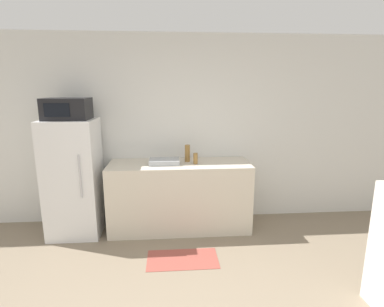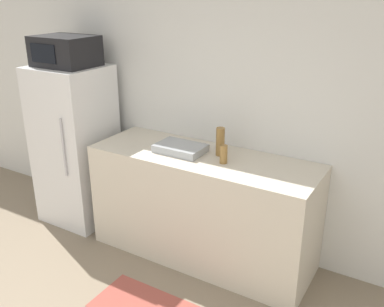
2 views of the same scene
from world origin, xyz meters
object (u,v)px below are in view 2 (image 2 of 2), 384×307
Objects in this scene: microwave at (65,51)px; bottle_tall at (220,142)px; refrigerator at (76,146)px; bottle_short at (224,154)px.

microwave reaches higher than bottle_tall.
bottle_short is at bearing -0.09° from refrigerator.
bottle_tall is 1.60× the size of bottle_short.
refrigerator is 10.62× the size of bottle_short.
bottle_short is (1.57, -0.00, 0.23)m from refrigerator.
refrigerator is 1.50m from bottle_tall.
microwave is 3.69× the size of bottle_short.
refrigerator is at bearing -174.99° from bottle_tall.
bottle_tall is (1.47, 0.13, -0.61)m from microwave.
refrigerator is 6.64× the size of bottle_tall.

